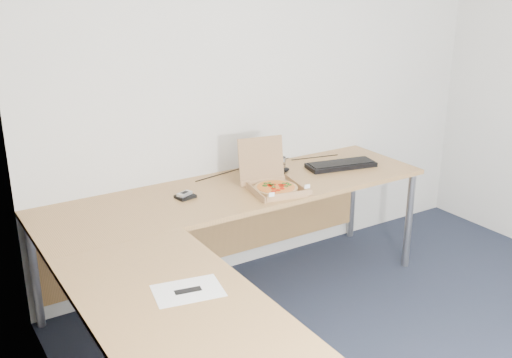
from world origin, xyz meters
TOP-DOWN VIEW (x-y plane):
  - room_shell at (0.00, 0.00)m, footprint 3.50×3.50m
  - desk at (-0.82, 0.97)m, footprint 2.50×2.20m
  - pizza_box at (-0.34, 1.25)m, footprint 0.29×0.34m
  - drinking_glass at (-0.11, 1.51)m, footprint 0.06×0.06m
  - keyboard at (0.31, 1.40)m, footprint 0.50×0.26m
  - mouse at (-0.09, 1.51)m, footprint 0.10×0.06m
  - wallet at (-0.85, 1.43)m, footprint 0.12×0.11m
  - phone at (-0.85, 1.43)m, footprint 0.10×0.08m
  - paper_sheet at (-1.31, 0.45)m, footprint 0.32×0.26m
  - dome_speaker at (-0.25, 1.59)m, footprint 0.10×0.10m
  - cable_bundle at (-0.12, 1.68)m, footprint 0.55×0.11m

SIDE VIEW (x-z plane):
  - desk at x=-0.82m, z-range 0.34..1.07m
  - paper_sheet at x=-1.31m, z-range 0.73..0.73m
  - cable_bundle at x=-0.12m, z-range 0.73..0.74m
  - wallet at x=-0.85m, z-range 0.73..0.75m
  - keyboard at x=0.31m, z-range 0.73..0.76m
  - mouse at x=-0.09m, z-range 0.73..0.76m
  - phone at x=-0.85m, z-range 0.75..0.76m
  - pizza_box at x=-0.34m, z-range 0.62..0.92m
  - dome_speaker at x=-0.25m, z-range 0.73..0.81m
  - drinking_glass at x=-0.11m, z-range 0.73..0.84m
  - room_shell at x=0.00m, z-range 0.00..2.50m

